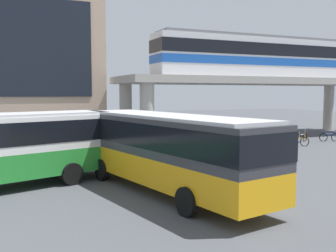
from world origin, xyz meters
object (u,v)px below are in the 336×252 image
(bicycle_orange, at_px, (298,142))
(bicycle_blue, at_px, (329,137))
(bicycle_brown, at_px, (269,144))
(train, at_px, (263,57))
(bicycle_silver, at_px, (302,138))
(bus_main, at_px, (166,144))
(bicycle_black, at_px, (260,141))

(bicycle_orange, bearing_deg, bicycle_blue, 17.21)
(bicycle_brown, distance_m, bicycle_blue, 7.88)
(train, distance_m, bicycle_blue, 9.45)
(bicycle_silver, height_order, bicycle_blue, same)
(train, distance_m, bus_main, 23.72)
(bicycle_black, height_order, bicycle_blue, same)
(bus_main, bearing_deg, bicycle_blue, 28.00)
(bicycle_brown, relative_size, bicycle_black, 1.02)
(train, bearing_deg, bicycle_orange, -104.45)
(bicycle_brown, bearing_deg, train, 56.65)
(bicycle_brown, xyz_separation_m, bicycle_orange, (3.04, 0.35, 0.00))
(bicycle_brown, xyz_separation_m, bicycle_blue, (7.67, 1.78, 0.00))
(bicycle_blue, bearing_deg, bicycle_black, 177.64)
(bicycle_brown, xyz_separation_m, bicycle_black, (0.75, 2.07, 0.00))
(train, height_order, bicycle_orange, train)
(train, distance_m, bicycle_orange, 10.13)
(bicycle_orange, relative_size, bicycle_blue, 1.01)
(bicycle_silver, relative_size, bicycle_brown, 0.95)
(train, relative_size, bicycle_blue, 12.71)
(bicycle_silver, xyz_separation_m, bicycle_orange, (-2.24, -2.06, 0.00))
(bus_main, height_order, bicycle_orange, bus_main)
(bicycle_black, relative_size, bicycle_blue, 1.02)
(bus_main, xyz_separation_m, bicycle_black, (12.60, 10.66, -1.63))
(train, height_order, bicycle_silver, train)
(bicycle_black, xyz_separation_m, bicycle_blue, (6.92, -0.28, 0.00))
(train, distance_m, bicycle_silver, 8.65)
(bicycle_orange, height_order, bicycle_blue, same)
(bicycle_silver, xyz_separation_m, bicycle_blue, (2.39, -0.62, 0.00))
(bicycle_silver, relative_size, bicycle_orange, 0.97)
(bicycle_orange, xyz_separation_m, bicycle_black, (-2.28, 1.72, 0.00))
(train, bearing_deg, bicycle_brown, -123.35)
(bicycle_orange, bearing_deg, bus_main, -149.00)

